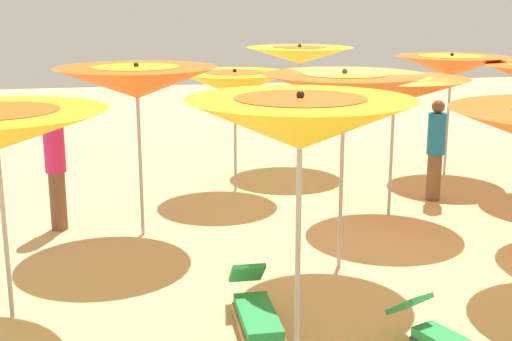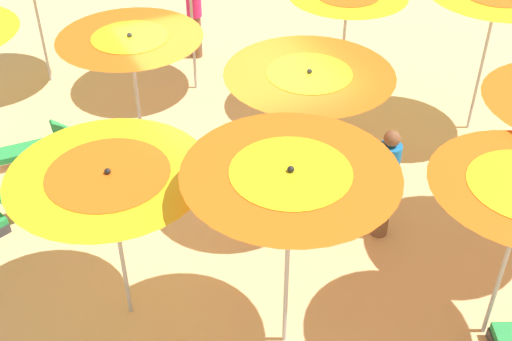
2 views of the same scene
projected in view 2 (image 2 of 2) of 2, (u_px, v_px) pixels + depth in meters
ground at (236, 193)px, 10.09m from camera, size 38.24×38.24×0.04m
beach_umbrella_4 at (131, 48)px, 8.91m from camera, size 1.96×1.96×2.50m
beach_umbrella_5 at (110, 187)px, 7.04m from camera, size 2.16×2.16×2.19m
beach_umbrella_6 at (347, 6)px, 10.93m from camera, size 1.97×1.97×2.17m
beach_umbrella_7 at (309, 86)px, 8.70m from camera, size 2.24×2.24×2.23m
beach_umbrella_8 at (290, 186)px, 6.47m from camera, size 2.15×2.15×2.55m
beach_umbrella_9 at (496, 4)px, 10.15m from camera, size 2.12×2.12×2.47m
lounger_0 at (32, 148)px, 10.65m from camera, size 1.33×0.43×0.56m
beachgoer_0 at (194, 10)px, 13.03m from camera, size 0.30×0.30×1.88m
beachgoer_1 at (386, 182)px, 8.81m from camera, size 0.30×0.30×1.71m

